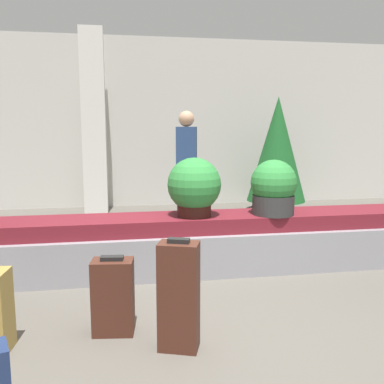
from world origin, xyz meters
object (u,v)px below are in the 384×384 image
(potted_plant_1, at_px, (194,187))
(traveler_0, at_px, (187,155))
(decorated_tree, at_px, (277,149))
(suitcase_2, at_px, (113,296))
(pillar, at_px, (94,123))
(suitcase_0, at_px, (179,296))
(potted_plant_0, at_px, (274,188))

(potted_plant_1, height_order, traveler_0, traveler_0)
(traveler_0, bearing_deg, decorated_tree, -143.94)
(suitcase_2, distance_m, traveler_0, 3.94)
(pillar, distance_m, suitcase_0, 5.24)
(traveler_0, bearing_deg, suitcase_2, 88.39)
(suitcase_0, xyz_separation_m, decorated_tree, (2.47, 4.66, 0.74))
(pillar, height_order, decorated_tree, pillar)
(potted_plant_1, relative_size, decorated_tree, 0.30)
(decorated_tree, bearing_deg, potted_plant_0, -111.52)
(potted_plant_0, height_order, decorated_tree, decorated_tree)
(potted_plant_0, relative_size, decorated_tree, 0.28)
(suitcase_0, xyz_separation_m, potted_plant_1, (0.39, 1.58, 0.52))
(suitcase_2, xyz_separation_m, decorated_tree, (2.92, 4.34, 0.84))
(suitcase_2, height_order, potted_plant_0, potted_plant_0)
(suitcase_2, distance_m, potted_plant_1, 1.65)
(pillar, xyz_separation_m, traveler_0, (1.48, -1.04, -0.52))
(pillar, xyz_separation_m, potted_plant_0, (2.03, -3.50, -0.72))
(potted_plant_0, bearing_deg, decorated_tree, 68.48)
(potted_plant_1, distance_m, decorated_tree, 3.72)
(potted_plant_0, distance_m, decorated_tree, 3.36)
(traveler_0, bearing_deg, potted_plant_0, 118.16)
(potted_plant_0, relative_size, potted_plant_1, 0.95)
(suitcase_2, relative_size, potted_plant_1, 0.96)
(pillar, relative_size, potted_plant_0, 5.44)
(pillar, bearing_deg, traveler_0, -34.95)
(traveler_0, height_order, decorated_tree, decorated_tree)
(pillar, relative_size, potted_plant_1, 5.19)
(suitcase_2, relative_size, decorated_tree, 0.29)
(pillar, height_order, potted_plant_0, pillar)
(suitcase_0, bearing_deg, pillar, 118.20)
(potted_plant_0, height_order, traveler_0, traveler_0)
(suitcase_0, distance_m, potted_plant_0, 2.04)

